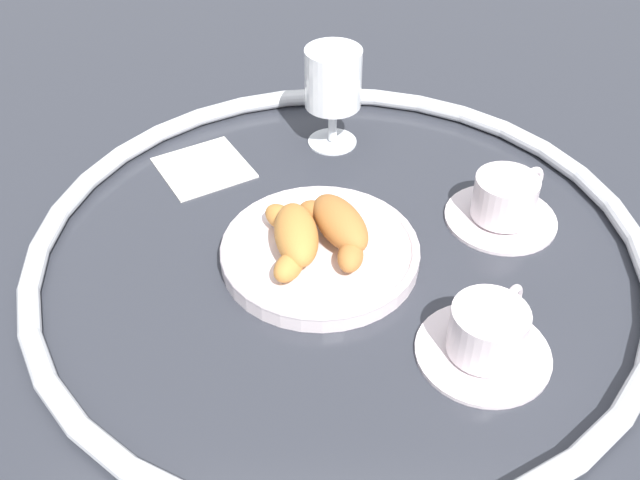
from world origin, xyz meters
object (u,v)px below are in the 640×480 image
Objects in this scene: pastry_plate at (320,251)px; folded_napkin at (204,167)px; croissant_small at (293,236)px; juice_glass_left at (336,83)px; coffee_cup_far at (504,202)px; croissant_large at (341,227)px; coffee_cup_near at (487,336)px.

pastry_plate is 0.24m from folded_napkin.
croissant_small is 0.26m from juice_glass_left.
coffee_cup_far reaches higher than pastry_plate.
folded_napkin is at bearing 44.34° from croissant_large.
coffee_cup_far is at bearing -131.94° from juice_glass_left.
coffee_cup_far is at bearing -107.25° from folded_napkin.
juice_glass_left is (0.18, 0.20, 0.07)m from coffee_cup_far.
coffee_cup_far is at bearing -16.55° from coffee_cup_near.
croissant_small is (-0.01, 0.03, 0.03)m from pastry_plate.
pastry_plate is 0.23m from coffee_cup_far.
coffee_cup_far is 0.97× the size of juice_glass_left.
croissant_large and croissant_small have the same top height.
croissant_large is at bearing 107.39° from coffee_cup_far.
croissant_small is 0.23m from folded_napkin.
croissant_small is at bearing 106.92° from coffee_cup_far.
pastry_plate is 1.82× the size of croissant_large.
coffee_cup_near is 0.22m from coffee_cup_far.
croissant_large is 1.13× the size of folded_napkin.
croissant_large reaches higher than coffee_cup_far.
coffee_cup_near is at bearing -161.05° from juice_glass_left.
pastry_plate is 1.62× the size of juice_glass_left.
folded_napkin is (-0.06, 0.18, -0.09)m from juice_glass_left.
croissant_large is 0.92× the size of coffee_cup_far.
coffee_cup_near is at bearing -137.53° from croissant_large.
coffee_cup_near is 1.00× the size of coffee_cup_far.
coffee_cup_far is at bearing -73.08° from croissant_small.
croissant_small is at bearing -147.77° from folded_napkin.
juice_glass_left is (0.25, -0.06, 0.05)m from croissant_small.
coffee_cup_near is 1.24× the size of folded_napkin.
coffee_cup_far is at bearing -72.61° from croissant_large.
croissant_small is 0.27m from coffee_cup_far.
croissant_large reaches higher than folded_napkin.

